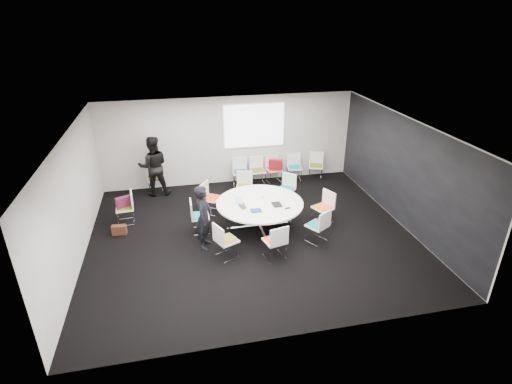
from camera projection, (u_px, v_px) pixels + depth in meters
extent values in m
cube|color=black|center=(252.00, 235.00, 10.14)|extent=(8.00, 7.00, 0.04)
cube|color=white|center=(251.00, 127.00, 8.94)|extent=(8.00, 7.00, 0.04)
cube|color=#ADA8A3|center=(229.00, 141.00, 12.66)|extent=(8.00, 0.04, 2.80)
cube|color=#ADA8A3|center=(295.00, 271.00, 6.42)|extent=(8.00, 0.04, 2.80)
cube|color=#ADA8A3|center=(73.00, 200.00, 8.78)|extent=(0.04, 7.00, 2.80)
cube|color=#ADA8A3|center=(404.00, 171.00, 10.31)|extent=(0.04, 7.00, 2.80)
cube|color=black|center=(402.00, 171.00, 10.30)|extent=(0.01, 6.94, 2.74)
cube|color=silver|center=(260.00, 226.00, 10.47)|extent=(0.90, 0.90, 0.08)
cylinder|color=silver|center=(260.00, 215.00, 10.33)|extent=(0.10, 0.10, 0.65)
cylinder|color=white|center=(260.00, 203.00, 10.19)|extent=(2.22, 2.22, 0.04)
cube|color=white|center=(254.00, 126.00, 12.57)|extent=(1.90, 0.03, 1.35)
cube|color=silver|center=(322.00, 216.00, 10.62)|extent=(0.55, 0.55, 0.42)
cube|color=white|center=(323.00, 208.00, 10.53)|extent=(0.59, 0.60, 0.04)
cube|color=#D35F13|center=(323.00, 207.00, 10.51)|extent=(0.51, 0.52, 0.03)
cube|color=white|center=(329.00, 198.00, 10.54)|extent=(0.21, 0.44, 0.42)
cube|color=silver|center=(285.00, 197.00, 11.67)|extent=(0.59, 0.59, 0.42)
cube|color=white|center=(286.00, 190.00, 11.57)|extent=(0.64, 0.64, 0.04)
cube|color=#097787|center=(286.00, 189.00, 11.56)|extent=(0.55, 0.55, 0.03)
cube|color=white|center=(289.00, 180.00, 11.64)|extent=(0.35, 0.35, 0.42)
cube|color=silver|center=(244.00, 195.00, 11.81)|extent=(0.51, 0.51, 0.42)
cube|color=white|center=(244.00, 187.00, 11.71)|extent=(0.55, 0.54, 0.04)
cube|color=olive|center=(244.00, 187.00, 11.70)|extent=(0.48, 0.46, 0.03)
cube|color=white|center=(245.00, 177.00, 11.80)|extent=(0.46, 0.15, 0.42)
cube|color=silver|center=(212.00, 206.00, 11.15)|extent=(0.58, 0.58, 0.42)
cube|color=white|center=(211.00, 198.00, 11.05)|extent=(0.62, 0.63, 0.04)
cube|color=red|center=(211.00, 197.00, 11.04)|extent=(0.54, 0.54, 0.03)
cube|color=white|center=(204.00, 190.00, 11.03)|extent=(0.28, 0.41, 0.42)
cube|color=silver|center=(201.00, 224.00, 10.21)|extent=(0.42, 0.42, 0.42)
cube|color=white|center=(200.00, 216.00, 10.11)|extent=(0.44, 0.46, 0.04)
cube|color=#0B776C|center=(200.00, 215.00, 10.10)|extent=(0.38, 0.40, 0.03)
cube|color=white|center=(191.00, 209.00, 9.97)|extent=(0.04, 0.46, 0.42)
cube|color=silver|center=(227.00, 249.00, 9.17)|extent=(0.56, 0.56, 0.42)
cube|color=white|center=(227.00, 240.00, 9.07)|extent=(0.59, 0.60, 0.04)
cube|color=#726517|center=(227.00, 239.00, 9.06)|extent=(0.51, 0.52, 0.03)
cube|color=white|center=(218.00, 234.00, 8.86)|extent=(0.22, 0.43, 0.42)
cube|color=silver|center=(275.00, 249.00, 9.15)|extent=(0.51, 0.51, 0.42)
cube|color=white|center=(275.00, 241.00, 9.05)|extent=(0.55, 0.54, 0.04)
cube|color=#CE4115|center=(275.00, 240.00, 9.04)|extent=(0.48, 0.46, 0.03)
cube|color=white|center=(279.00, 236.00, 8.79)|extent=(0.46, 0.14, 0.42)
cube|color=silver|center=(317.00, 234.00, 9.78)|extent=(0.58, 0.58, 0.42)
cube|color=white|center=(317.00, 226.00, 9.68)|extent=(0.62, 0.62, 0.04)
cube|color=#0A697A|center=(317.00, 224.00, 9.67)|extent=(0.54, 0.54, 0.03)
cube|color=white|center=(325.00, 220.00, 9.45)|extent=(0.41, 0.28, 0.42)
cube|color=silver|center=(240.00, 179.00, 12.86)|extent=(0.46, 0.46, 0.42)
cube|color=white|center=(240.00, 173.00, 12.76)|extent=(0.50, 0.49, 0.04)
cube|color=#085D82|center=(240.00, 172.00, 12.75)|extent=(0.44, 0.42, 0.03)
cube|color=white|center=(240.00, 163.00, 12.85)|extent=(0.46, 0.08, 0.42)
cube|color=silver|center=(258.00, 178.00, 12.97)|extent=(0.44, 0.44, 0.42)
cube|color=white|center=(258.00, 171.00, 12.87)|extent=(0.48, 0.46, 0.04)
cube|color=brown|center=(258.00, 170.00, 12.86)|extent=(0.42, 0.40, 0.03)
cube|color=white|center=(256.00, 162.00, 12.95)|extent=(0.46, 0.06, 0.42)
cube|color=silver|center=(274.00, 176.00, 13.10)|extent=(0.48, 0.48, 0.42)
cube|color=white|center=(274.00, 169.00, 13.00)|extent=(0.52, 0.50, 0.04)
cube|color=red|center=(274.00, 169.00, 12.99)|extent=(0.45, 0.44, 0.03)
cube|color=white|center=(271.00, 161.00, 13.08)|extent=(0.46, 0.10, 0.42)
cube|color=silver|center=(294.00, 174.00, 13.23)|extent=(0.47, 0.47, 0.42)
cube|color=white|center=(294.00, 168.00, 13.14)|extent=(0.51, 0.50, 0.04)
cube|color=#0B8184|center=(294.00, 167.00, 13.12)|extent=(0.45, 0.43, 0.03)
cube|color=white|center=(294.00, 159.00, 13.23)|extent=(0.46, 0.10, 0.42)
cube|color=silver|center=(316.00, 173.00, 13.35)|extent=(0.54, 0.54, 0.42)
cube|color=white|center=(316.00, 166.00, 13.25)|extent=(0.58, 0.57, 0.04)
cube|color=olive|center=(316.00, 165.00, 13.24)|extent=(0.51, 0.49, 0.03)
cube|color=white|center=(316.00, 158.00, 13.34)|extent=(0.44, 0.19, 0.42)
cube|color=silver|center=(126.00, 216.00, 10.62)|extent=(0.46, 0.46, 0.42)
cube|color=white|center=(125.00, 208.00, 10.52)|extent=(0.48, 0.50, 0.04)
cube|color=#666B15|center=(125.00, 207.00, 10.51)|extent=(0.41, 0.43, 0.03)
cube|color=white|center=(132.00, 199.00, 10.48)|extent=(0.08, 0.46, 0.42)
cube|color=silver|center=(156.00, 186.00, 12.38)|extent=(0.45, 0.45, 0.42)
cube|color=white|center=(155.00, 179.00, 12.28)|extent=(0.49, 0.47, 0.04)
cube|color=olive|center=(155.00, 178.00, 12.27)|extent=(0.43, 0.41, 0.03)
cube|color=white|center=(154.00, 170.00, 12.36)|extent=(0.46, 0.07, 0.42)
imported|color=black|center=(204.00, 217.00, 9.33)|extent=(0.56, 0.67, 1.59)
imported|color=black|center=(153.00, 166.00, 11.94)|extent=(0.92, 0.73, 1.84)
imported|color=#333338|center=(244.00, 206.00, 9.98)|extent=(0.25, 0.37, 0.03)
cube|color=silver|center=(238.00, 199.00, 10.04)|extent=(0.18, 0.26, 0.22)
cube|color=black|center=(277.00, 204.00, 10.04)|extent=(0.24, 0.31, 0.02)
cube|color=navy|center=(256.00, 211.00, 9.74)|extent=(0.26, 0.20, 0.03)
cube|color=white|center=(279.00, 195.00, 10.57)|extent=(0.35, 0.36, 0.00)
cube|color=silver|center=(284.00, 201.00, 10.22)|extent=(0.31, 0.23, 0.00)
cylinder|color=white|center=(262.00, 197.00, 10.37)|extent=(0.08, 0.08, 0.09)
cube|color=black|center=(288.00, 208.00, 9.88)|extent=(0.15, 0.10, 0.01)
cube|color=#58172F|center=(124.00, 202.00, 10.45)|extent=(0.42, 0.30, 0.28)
cube|color=#422115|center=(119.00, 230.00, 10.13)|extent=(0.37, 0.18, 0.24)
cube|color=maroon|center=(276.00, 164.00, 12.71)|extent=(0.47, 0.32, 0.36)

